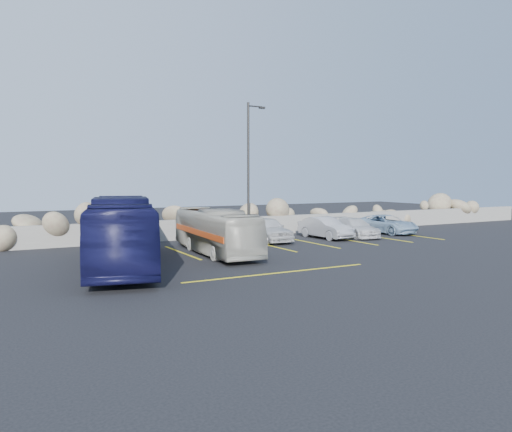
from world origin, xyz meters
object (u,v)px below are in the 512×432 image
car_a (267,229)px  tour_coach (121,232)px  vintage_bus (216,231)px  car_d (386,224)px  car_c (354,228)px  lamppost (249,167)px  car_b (325,228)px

car_a → tour_coach: bearing=-152.9°
vintage_bus → car_a: bearing=37.1°
tour_coach → car_d: size_ratio=2.34×
tour_coach → car_a: (9.40, 4.37, -0.73)m
vintage_bus → car_c: bearing=16.4°
lamppost → car_d: size_ratio=1.80×
car_a → car_b: (3.90, -0.40, -0.07)m
vintage_bus → tour_coach: bearing=-160.0°
vintage_bus → lamppost: bearing=47.9°
car_b → car_d: (5.30, 0.39, -0.03)m
vintage_bus → tour_coach: tour_coach is taller
lamppost → tour_coach: lamppost is taller
car_d → car_c: bearing=-174.3°
car_a → car_d: (9.20, -0.01, -0.10)m
lamppost → vintage_bus: bearing=-136.0°
car_b → car_d: size_ratio=0.89×
vintage_bus → car_c: (10.49, 2.33, -0.50)m
lamppost → car_b: lamppost is taller
vintage_bus → car_d: size_ratio=1.77×
vintage_bus → car_b: size_ratio=2.00×
lamppost → car_b: (4.71, -1.04, -3.65)m
lamppost → tour_coach: size_ratio=0.77×
tour_coach → lamppost: bearing=43.7°
lamppost → car_d: bearing=-3.7°
tour_coach → car_a: size_ratio=2.47×
vintage_bus → car_a: 5.43m
vintage_bus → car_a: vintage_bus is taller
lamppost → vintage_bus: size_ratio=1.02×
lamppost → car_a: 3.72m
car_b → car_a: bearing=170.9°
car_b → lamppost: bearing=164.3°
lamppost → tour_coach: 10.33m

